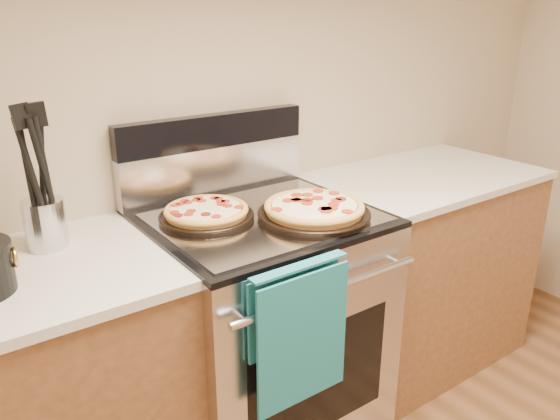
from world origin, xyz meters
TOP-DOWN VIEW (x-y plane):
  - wall_back at (0.00, 2.00)m, footprint 4.00×0.00m
  - range_body at (0.00, 1.65)m, footprint 0.76×0.68m
  - oven_window at (0.00, 1.31)m, footprint 0.56×0.01m
  - cooktop at (0.00, 1.65)m, footprint 0.76×0.68m
  - backsplash_lower at (0.00, 1.96)m, footprint 0.76×0.06m
  - backsplash_upper at (0.00, 1.96)m, footprint 0.76×0.06m
  - oven_handle at (0.00, 1.27)m, footprint 0.70×0.03m
  - dish_towel at (-0.12, 1.27)m, footprint 0.32×0.05m
  - foil_sheet at (0.00, 1.62)m, footprint 0.70×0.55m
  - cabinet_right at (0.88, 1.68)m, footprint 1.00×0.62m
  - countertop_right at (0.88, 1.68)m, footprint 1.02×0.64m
  - pepperoni_pizza_back at (-0.17, 1.72)m, footprint 0.40×0.40m
  - pepperoni_pizza_front at (0.13, 1.52)m, footprint 0.42×0.42m
  - utensil_crock at (-0.65, 1.82)m, footprint 0.16×0.16m

SIDE VIEW (x-z plane):
  - cabinet_right at x=0.88m, z-range 0.00..0.88m
  - range_body at x=0.00m, z-range 0.00..0.90m
  - oven_window at x=0.00m, z-range 0.25..0.65m
  - dish_towel at x=-0.12m, z-range 0.49..0.91m
  - oven_handle at x=0.00m, z-range 0.79..0.81m
  - countertop_right at x=0.88m, z-range 0.88..0.91m
  - cooktop at x=0.00m, z-range 0.90..0.92m
  - foil_sheet at x=0.00m, z-range 0.92..0.93m
  - pepperoni_pizza_back at x=-0.17m, z-range 0.93..0.97m
  - pepperoni_pizza_front at x=0.13m, z-range 0.93..0.98m
  - utensil_crock at x=-0.65m, z-range 0.91..1.06m
  - backsplash_lower at x=0.00m, z-range 0.92..1.10m
  - backsplash_upper at x=0.00m, z-range 1.10..1.22m
  - wall_back at x=0.00m, z-range -0.65..3.35m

